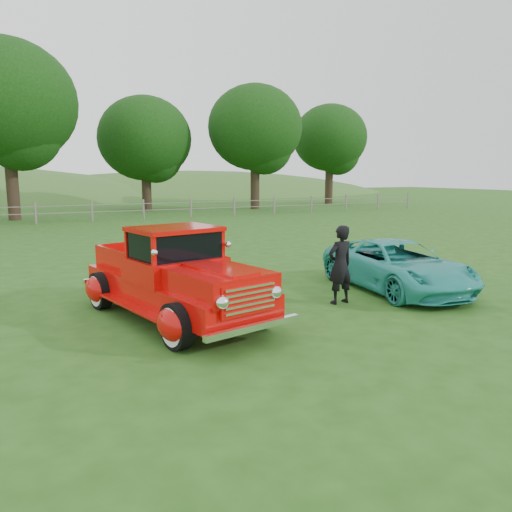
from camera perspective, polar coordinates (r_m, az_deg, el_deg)
name	(u,v)px	position (r m, az deg, el deg)	size (l,w,h in m)	color
ground	(273,321)	(9.54, 1.95, -7.38)	(140.00, 140.00, 0.00)	#224B14
distant_hills	(12,234)	(67.89, -26.10, 2.30)	(116.00, 60.00, 18.00)	#386726
fence_line	(92,211)	(30.42, -18.24, 4.91)	(48.00, 0.12, 1.20)	slate
tree_near_west	(6,102)	(33.27, -26.69, 15.44)	(8.00, 8.00, 10.42)	black
tree_near_east	(145,139)	(38.27, -12.59, 12.95)	(6.80, 6.80, 8.33)	black
tree_mid_east	(255,128)	(39.24, -0.12, 14.44)	(7.20, 7.20, 9.44)	black
tree_far_east	(330,138)	(46.37, 8.46, 13.18)	(6.60, 6.60, 8.86)	black
red_pickup	(174,278)	(9.60, -9.34, -2.50)	(2.99, 5.24, 1.78)	black
teal_sedan	(397,266)	(12.31, 15.84, -1.06)	(1.97, 4.27, 1.19)	teal
man	(340,265)	(10.74, 9.60, -0.98)	(0.61, 0.40, 1.68)	black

